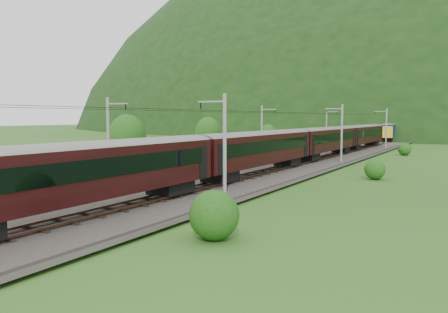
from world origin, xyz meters
The scene contains 15 objects.
ground centered at (0.00, 0.00, 0.00)m, with size 600.00×600.00×0.00m, color #274F18.
railbed centered at (0.00, 10.00, 0.15)m, with size 14.00×220.00×0.30m, color #38332D.
track_left centered at (-2.40, 10.00, 0.37)m, with size 2.40×220.00×0.27m.
track_right centered at (2.40, 10.00, 0.37)m, with size 2.40×220.00×0.27m.
catenary_left centered at (-6.12, 32.00, 4.50)m, with size 2.54×192.28×8.00m.
catenary_right centered at (6.12, 32.00, 4.50)m, with size 2.54×192.28×8.00m.
overhead_wires centered at (0.00, 10.00, 7.10)m, with size 4.83×198.00×0.03m.
mountain_main centered at (0.00, 260.00, 0.00)m, with size 504.00×360.00×244.00m, color black.
mountain_ridge centered at (-120.00, 300.00, 0.00)m, with size 336.00×280.00×132.00m, color black.
train centered at (2.40, 25.19, 3.67)m, with size 3.12×148.14×5.44m.
hazard_post_near centered at (-0.54, 39.15, 1.07)m, with size 0.16×0.16×1.54m, color red.
hazard_post_far centered at (0.44, 42.30, 1.04)m, with size 0.16×0.16×1.49m, color red.
signal centered at (-4.68, 63.37, 1.40)m, with size 0.21×0.21×1.88m.
vegetation_left centered at (-13.71, 17.26, 2.51)m, with size 11.98×145.34×6.88m.
vegetation_right centered at (12.37, -7.51, 1.19)m, with size 4.82×90.29×2.70m.
Camera 1 is at (23.35, -28.80, 6.46)m, focal length 35.00 mm.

